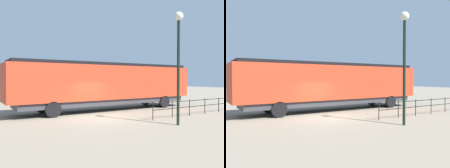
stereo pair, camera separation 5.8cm
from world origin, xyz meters
The scene contains 4 objects.
ground_plane centered at (0.00, 0.00, 0.00)m, with size 120.00×120.00×0.00m, color gray.
locomotive centered at (-3.09, 3.00, 2.23)m, with size 2.97×16.35×3.95m.
lamp_post centered at (4.61, 2.41, 4.50)m, with size 0.52×0.52×6.43m.
platform_fence centered at (2.69, 7.48, 0.75)m, with size 0.05×10.54×1.17m.
Camera 2 is at (13.79, -7.81, 2.63)m, focal length 37.39 mm.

